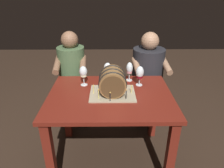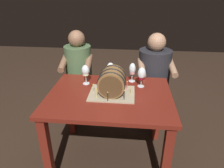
{
  "view_description": "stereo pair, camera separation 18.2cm",
  "coord_description": "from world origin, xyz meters",
  "px_view_note": "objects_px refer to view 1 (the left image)",
  "views": [
    {
      "loc": [
        0.0,
        -1.63,
        1.64
      ],
      "look_at": [
        0.02,
        0.01,
        0.85
      ],
      "focal_mm": 33.04,
      "sensor_mm": 36.0,
      "label": 1
    },
    {
      "loc": [
        0.19,
        -1.62,
        1.64
      ],
      "look_at": [
        0.02,
        0.01,
        0.85
      ],
      "focal_mm": 33.04,
      "sensor_mm": 36.0,
      "label": 2
    }
  ],
  "objects_px": {
    "dining_table": "(110,107)",
    "wine_glass_amber": "(107,68)",
    "person_seated_right": "(146,82)",
    "barrel_cake": "(112,82)",
    "person_seated_left": "(73,84)",
    "wine_glass_red": "(139,73)",
    "wine_glass_white": "(83,72)",
    "wine_glass_rose": "(129,69)"
  },
  "relations": [
    {
      "from": "dining_table",
      "to": "wine_glass_amber",
      "type": "relative_size",
      "value": 6.04
    },
    {
      "from": "wine_glass_amber",
      "to": "person_seated_right",
      "type": "distance_m",
      "value": 0.67
    },
    {
      "from": "barrel_cake",
      "to": "person_seated_left",
      "type": "distance_m",
      "value": 0.88
    },
    {
      "from": "barrel_cake",
      "to": "wine_glass_red",
      "type": "height_order",
      "value": "barrel_cake"
    },
    {
      "from": "wine_glass_red",
      "to": "wine_glass_white",
      "type": "relative_size",
      "value": 1.0
    },
    {
      "from": "wine_glass_red",
      "to": "wine_glass_white",
      "type": "xyz_separation_m",
      "value": [
        -0.54,
        0.01,
        0.01
      ]
    },
    {
      "from": "dining_table",
      "to": "wine_glass_white",
      "type": "bearing_deg",
      "value": 142.17
    },
    {
      "from": "wine_glass_amber",
      "to": "wine_glass_white",
      "type": "bearing_deg",
      "value": -151.7
    },
    {
      "from": "dining_table",
      "to": "wine_glass_red",
      "type": "relative_size",
      "value": 5.68
    },
    {
      "from": "wine_glass_amber",
      "to": "wine_glass_red",
      "type": "relative_size",
      "value": 0.94
    },
    {
      "from": "wine_glass_amber",
      "to": "person_seated_left",
      "type": "xyz_separation_m",
      "value": [
        -0.43,
        0.35,
        -0.34
      ]
    },
    {
      "from": "barrel_cake",
      "to": "person_seated_left",
      "type": "bearing_deg",
      "value": 125.83
    },
    {
      "from": "person_seated_right",
      "to": "wine_glass_amber",
      "type": "bearing_deg",
      "value": -144.13
    },
    {
      "from": "wine_glass_white",
      "to": "person_seated_left",
      "type": "relative_size",
      "value": 0.17
    },
    {
      "from": "person_seated_right",
      "to": "wine_glass_red",
      "type": "bearing_deg",
      "value": -109.46
    },
    {
      "from": "wine_glass_amber",
      "to": "wine_glass_rose",
      "type": "height_order",
      "value": "wine_glass_rose"
    },
    {
      "from": "dining_table",
      "to": "wine_glass_amber",
      "type": "bearing_deg",
      "value": 94.4
    },
    {
      "from": "dining_table",
      "to": "wine_glass_red",
      "type": "bearing_deg",
      "value": 34.11
    },
    {
      "from": "dining_table",
      "to": "person_seated_right",
      "type": "bearing_deg",
      "value": 55.88
    },
    {
      "from": "person_seated_right",
      "to": "person_seated_left",
      "type": "bearing_deg",
      "value": -179.97
    },
    {
      "from": "wine_glass_rose",
      "to": "person_seated_left",
      "type": "distance_m",
      "value": 0.82
    },
    {
      "from": "wine_glass_rose",
      "to": "person_seated_left",
      "type": "height_order",
      "value": "person_seated_left"
    },
    {
      "from": "barrel_cake",
      "to": "person_seated_right",
      "type": "distance_m",
      "value": 0.84
    },
    {
      "from": "dining_table",
      "to": "person_seated_right",
      "type": "height_order",
      "value": "person_seated_right"
    },
    {
      "from": "wine_glass_amber",
      "to": "wine_glass_white",
      "type": "distance_m",
      "value": 0.26
    },
    {
      "from": "dining_table",
      "to": "wine_glass_rose",
      "type": "bearing_deg",
      "value": 57.15
    },
    {
      "from": "wine_glass_rose",
      "to": "barrel_cake",
      "type": "bearing_deg",
      "value": -120.85
    },
    {
      "from": "wine_glass_rose",
      "to": "wine_glass_amber",
      "type": "bearing_deg",
      "value": 174.93
    },
    {
      "from": "wine_glass_amber",
      "to": "wine_glass_white",
      "type": "xyz_separation_m",
      "value": [
        -0.23,
        -0.12,
        0.01
      ]
    },
    {
      "from": "barrel_cake",
      "to": "wine_glass_rose",
      "type": "relative_size",
      "value": 2.07
    },
    {
      "from": "wine_glass_amber",
      "to": "person_seated_left",
      "type": "distance_m",
      "value": 0.65
    },
    {
      "from": "wine_glass_amber",
      "to": "person_seated_right",
      "type": "relative_size",
      "value": 0.16
    },
    {
      "from": "barrel_cake",
      "to": "person_seated_right",
      "type": "xyz_separation_m",
      "value": [
        0.43,
        0.66,
        -0.31
      ]
    },
    {
      "from": "wine_glass_white",
      "to": "person_seated_left",
      "type": "distance_m",
      "value": 0.62
    },
    {
      "from": "wine_glass_rose",
      "to": "wine_glass_red",
      "type": "bearing_deg",
      "value": -51.07
    },
    {
      "from": "barrel_cake",
      "to": "wine_glass_white",
      "type": "bearing_deg",
      "value": 145.96
    },
    {
      "from": "barrel_cake",
      "to": "person_seated_right",
      "type": "relative_size",
      "value": 0.35
    },
    {
      "from": "dining_table",
      "to": "barrel_cake",
      "type": "bearing_deg",
      "value": 27.85
    },
    {
      "from": "barrel_cake",
      "to": "person_seated_left",
      "type": "height_order",
      "value": "person_seated_left"
    },
    {
      "from": "wine_glass_amber",
      "to": "person_seated_right",
      "type": "xyz_separation_m",
      "value": [
        0.48,
        0.35,
        -0.32
      ]
    },
    {
      "from": "wine_glass_rose",
      "to": "person_seated_left",
      "type": "bearing_deg",
      "value": 150.65
    },
    {
      "from": "wine_glass_red",
      "to": "wine_glass_amber",
      "type": "bearing_deg",
      "value": 157.26
    }
  ]
}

